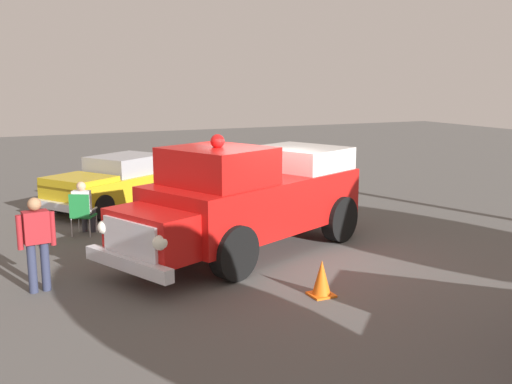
# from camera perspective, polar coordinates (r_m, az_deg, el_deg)

# --- Properties ---
(ground_plane) EXTENTS (60.00, 60.00, 0.00)m
(ground_plane) POSITION_cam_1_polar(r_m,az_deg,el_deg) (12.47, 1.47, -6.12)
(ground_plane) COLOR #514F4C
(vintage_fire_truck) EXTENTS (4.41, 6.32, 2.59)m
(vintage_fire_truck) POSITION_cam_1_polar(r_m,az_deg,el_deg) (12.41, -0.71, -0.49)
(vintage_fire_truck) COLOR black
(vintage_fire_truck) RESTS_ON ground
(classic_hot_rod) EXTENTS (3.91, 4.67, 1.46)m
(classic_hot_rod) POSITION_cam_1_polar(r_m,az_deg,el_deg) (17.39, -13.25, 1.01)
(classic_hot_rod) COLOR black
(classic_hot_rod) RESTS_ON ground
(lawn_chair_near_truck) EXTENTS (0.67, 0.67, 1.02)m
(lawn_chair_near_truck) POSITION_cam_1_polar(r_m,az_deg,el_deg) (14.40, -16.56, -1.82)
(lawn_chair_near_truck) COLOR #B7BABF
(lawn_chair_near_truck) RESTS_ON ground
(lawn_chair_by_car) EXTENTS (0.69, 0.69, 1.02)m
(lawn_chair_by_car) POSITION_cam_1_polar(r_m,az_deg,el_deg) (20.82, -7.58, 2.38)
(lawn_chair_by_car) COLOR #B7BABF
(lawn_chair_by_car) RESTS_ON ground
(spectator_seated) EXTENTS (0.65, 0.59, 1.29)m
(spectator_seated) POSITION_cam_1_polar(r_m,az_deg,el_deg) (14.49, -16.38, -1.29)
(spectator_seated) COLOR #383842
(spectator_seated) RESTS_ON ground
(spectator_standing) EXTENTS (0.31, 0.65, 1.68)m
(spectator_standing) POSITION_cam_1_polar(r_m,az_deg,el_deg) (10.80, -20.49, -4.20)
(spectator_standing) COLOR #2D334C
(spectator_standing) RESTS_ON ground
(traffic_cone) EXTENTS (0.40, 0.40, 0.64)m
(traffic_cone) POSITION_cam_1_polar(r_m,az_deg,el_deg) (10.18, 6.38, -8.33)
(traffic_cone) COLOR orange
(traffic_cone) RESTS_ON ground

